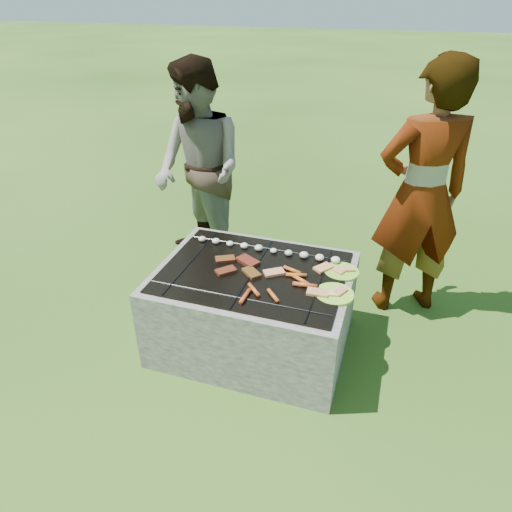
# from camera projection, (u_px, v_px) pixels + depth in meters

# --- Properties ---
(lawn) EXTENTS (60.00, 60.00, 0.00)m
(lawn) POSITION_uv_depth(u_px,v_px,m) (254.00, 341.00, 3.37)
(lawn) COLOR #214110
(lawn) RESTS_ON ground
(fire_pit) EXTENTS (1.30, 1.00, 0.62)m
(fire_pit) POSITION_uv_depth(u_px,v_px,m) (254.00, 310.00, 3.22)
(fire_pit) COLOR gray
(fire_pit) RESTS_ON ground
(mushrooms) EXTENTS (1.06, 0.06, 0.04)m
(mushrooms) POSITION_uv_depth(u_px,v_px,m) (272.00, 250.00, 3.26)
(mushrooms) COLOR beige
(mushrooms) RESTS_ON fire_pit
(pork_slabs) EXTENTS (0.38, 0.31, 0.02)m
(pork_slabs) POSITION_uv_depth(u_px,v_px,m) (239.00, 265.00, 3.10)
(pork_slabs) COLOR #943F1A
(pork_slabs) RESTS_ON fire_pit
(sausages) EXTENTS (0.43, 0.49, 0.03)m
(sausages) POSITION_uv_depth(u_px,v_px,m) (282.00, 285.00, 2.89)
(sausages) COLOR #D15922
(sausages) RESTS_ON fire_pit
(bread_on_grate) EXTENTS (0.47, 0.41, 0.02)m
(bread_on_grate) POSITION_uv_depth(u_px,v_px,m) (304.00, 277.00, 2.97)
(bread_on_grate) COLOR tan
(bread_on_grate) RESTS_ON fire_pit
(plate_far) EXTENTS (0.28, 0.28, 0.03)m
(plate_far) POSITION_uv_depth(u_px,v_px,m) (342.00, 271.00, 3.06)
(plate_far) COLOR #B9DA34
(plate_far) RESTS_ON fire_pit
(plate_near) EXTENTS (0.25, 0.25, 0.03)m
(plate_near) POSITION_uv_depth(u_px,v_px,m) (335.00, 294.00, 2.83)
(plate_near) COLOR #B4DA34
(plate_near) RESTS_ON fire_pit
(cook) EXTENTS (0.83, 0.71, 1.92)m
(cook) POSITION_uv_depth(u_px,v_px,m) (421.00, 195.00, 3.28)
(cook) COLOR gray
(cook) RESTS_ON ground
(bystander) EXTENTS (1.12, 1.07, 1.81)m
(bystander) POSITION_uv_depth(u_px,v_px,m) (199.00, 171.00, 3.88)
(bystander) COLOR #A69C8A
(bystander) RESTS_ON ground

